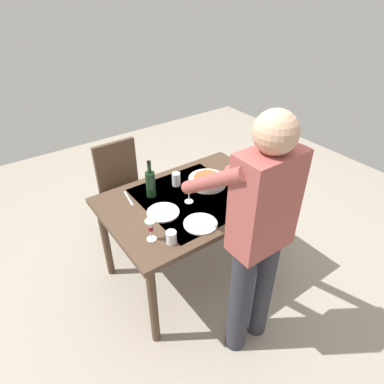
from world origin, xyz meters
TOP-DOWN VIEW (x-y plane):
  - ground_plane at (0.00, 0.00)m, footprint 6.00×6.00m
  - dining_table at (0.00, 0.00)m, footprint 1.32×0.91m
  - chair_near at (0.20, -0.84)m, footprint 0.40×0.40m
  - person_server at (0.05, 0.72)m, footprint 0.42×0.61m
  - wine_bottle at (0.23, -0.20)m, footprint 0.07×0.07m
  - wine_glass_left at (0.05, 0.03)m, footprint 0.07×0.07m
  - wine_glass_right at (0.48, 0.23)m, footprint 0.07×0.07m
  - water_cup_near_left at (0.39, 0.33)m, footprint 0.07×0.07m
  - water_cup_near_right at (-0.00, -0.21)m, footprint 0.07×0.07m
  - serving_bowl_pasta at (-0.21, -0.08)m, footprint 0.30×0.30m
  - side_bowl_salad at (-0.49, 0.12)m, footprint 0.18×0.18m
  - dinner_plate_near at (0.28, 0.04)m, footprint 0.23×0.23m
  - dinner_plate_far at (0.14, 0.29)m, footprint 0.23×0.23m
  - table_knife at (0.40, -0.26)m, footprint 0.05×0.20m
  - table_fork at (-0.27, 0.24)m, footprint 0.02×0.18m

SIDE VIEW (x-z plane):
  - ground_plane at x=0.00m, z-range 0.00..0.00m
  - chair_near at x=0.20m, z-range 0.07..0.98m
  - dining_table at x=0.00m, z-range 0.30..1.07m
  - table_knife at x=0.40m, z-range 0.77..0.78m
  - table_fork at x=-0.27m, z-range 0.77..0.78m
  - dinner_plate_near at x=0.28m, z-range 0.77..0.79m
  - dinner_plate_far at x=0.14m, z-range 0.77..0.79m
  - serving_bowl_pasta at x=-0.21m, z-range 0.77..0.84m
  - side_bowl_salad at x=-0.49m, z-range 0.77..0.84m
  - water_cup_near_left at x=0.39m, z-range 0.77..0.86m
  - water_cup_near_right at x=0.00m, z-range 0.77..0.88m
  - wine_glass_left at x=0.05m, z-range 0.80..0.95m
  - wine_glass_right at x=0.48m, z-range 0.80..0.95m
  - wine_bottle at x=0.23m, z-range 0.74..1.03m
  - person_server at x=0.05m, z-range 0.12..1.81m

